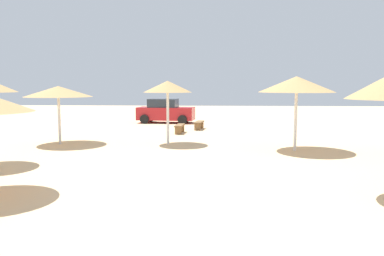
# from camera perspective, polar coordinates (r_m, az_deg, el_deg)

# --- Properties ---
(ground_plane) EXTENTS (80.00, 80.00, 0.00)m
(ground_plane) POSITION_cam_1_polar(r_m,az_deg,el_deg) (11.29, -0.83, -7.74)
(ground_plane) COLOR #DBBA8C
(parasol_4) EXTENTS (3.07, 3.07, 2.67)m
(parasol_4) POSITION_cam_1_polar(r_m,az_deg,el_deg) (19.06, -18.73, 4.99)
(parasol_4) COLOR silver
(parasol_4) RESTS_ON ground
(parasol_6) EXTENTS (3.10, 3.10, 3.07)m
(parasol_6) POSITION_cam_1_polar(r_m,az_deg,el_deg) (16.76, 14.85, 6.09)
(parasol_6) COLOR silver
(parasol_6) RESTS_ON ground
(parasol_7) EXTENTS (2.21, 2.21, 2.91)m
(parasol_7) POSITION_cam_1_polar(r_m,az_deg,el_deg) (18.01, -3.54, 5.92)
(parasol_7) COLOR silver
(parasol_7) RESTS_ON ground
(bench_0) EXTENTS (0.50, 1.52, 0.49)m
(bench_0) POSITION_cam_1_polar(r_m,az_deg,el_deg) (22.28, -1.79, 0.13)
(bench_0) COLOR brown
(bench_0) RESTS_ON ground
(bench_1) EXTENTS (0.61, 1.54, 0.49)m
(bench_1) POSITION_cam_1_polar(r_m,az_deg,el_deg) (24.18, 1.02, 0.62)
(bench_1) COLOR brown
(bench_1) RESTS_ON ground
(parked_car) EXTENTS (4.15, 2.30, 1.72)m
(parked_car) POSITION_cam_1_polar(r_m,az_deg,el_deg) (28.40, -3.86, 2.41)
(parked_car) COLOR #B21E23
(parked_car) RESTS_ON ground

